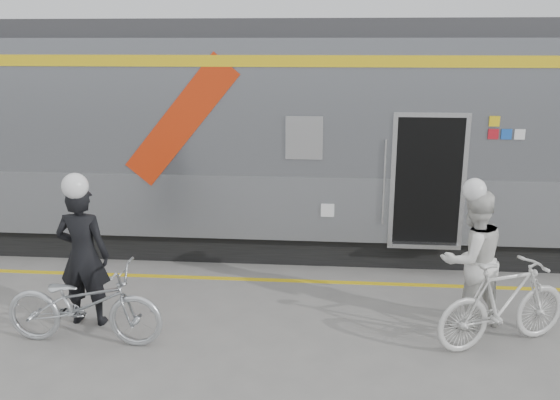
# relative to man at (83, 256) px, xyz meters

# --- Properties ---
(ground) EXTENTS (90.00, 90.00, 0.00)m
(ground) POSITION_rel_man_xyz_m (2.32, -0.46, -0.97)
(ground) COLOR slate
(ground) RESTS_ON ground
(train) EXTENTS (24.00, 3.17, 4.10)m
(train) POSITION_rel_man_xyz_m (2.65, 3.73, 1.08)
(train) COLOR black
(train) RESTS_ON ground
(safety_strip) EXTENTS (24.00, 0.12, 0.01)m
(safety_strip) POSITION_rel_man_xyz_m (2.32, 1.69, -0.97)
(safety_strip) COLOR gold
(safety_strip) RESTS_ON ground
(man) EXTENTS (0.72, 0.48, 1.94)m
(man) POSITION_rel_man_xyz_m (0.00, 0.00, 0.00)
(man) COLOR black
(man) RESTS_ON ground
(bicycle_left) EXTENTS (2.05, 0.76, 1.07)m
(bicycle_left) POSITION_rel_man_xyz_m (0.20, -0.55, -0.44)
(bicycle_left) COLOR #B1B6BA
(bicycle_left) RESTS_ON ground
(woman) EXTENTS (1.13, 1.02, 1.88)m
(woman) POSITION_rel_man_xyz_m (5.17, 0.39, -0.03)
(woman) COLOR silver
(woman) RESTS_ON ground
(bicycle_right) EXTENTS (1.95, 1.26, 1.14)m
(bicycle_right) POSITION_rel_man_xyz_m (5.47, -0.16, -0.40)
(bicycle_right) COLOR beige
(bicycle_right) RESTS_ON ground
(helmet_man) EXTENTS (0.34, 0.34, 0.34)m
(helmet_man) POSITION_rel_man_xyz_m (0.00, 0.00, 1.14)
(helmet_man) COLOR white
(helmet_man) RESTS_ON man
(helmet_woman) EXTENTS (0.30, 0.30, 0.30)m
(helmet_woman) POSITION_rel_man_xyz_m (5.17, 0.39, 1.06)
(helmet_woman) COLOR white
(helmet_woman) RESTS_ON woman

